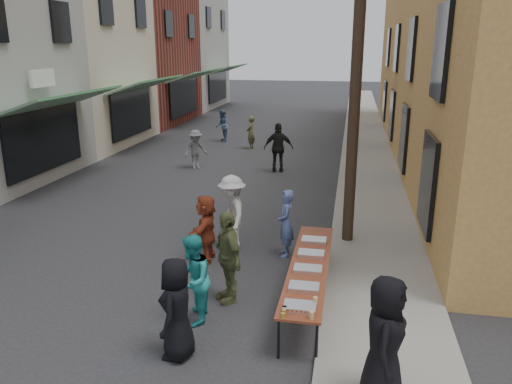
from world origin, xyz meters
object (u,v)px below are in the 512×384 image
at_px(guest_front_a, 177,308).
at_px(server, 385,341).
at_px(catering_tray_sausage, 300,307).
at_px(utility_pole_far, 356,47).
at_px(serving_table, 309,266).
at_px(guest_front_c, 193,280).
at_px(utility_pole_mid, 357,48).
at_px(utility_pole_near, 358,52).

relative_size(guest_front_a, server, 0.91).
distance_m(catering_tray_sausage, server, 1.58).
bearing_deg(guest_front_a, utility_pole_far, 176.49).
distance_m(utility_pole_far, serving_table, 27.34).
distance_m(guest_front_c, server, 3.46).
bearing_deg(utility_pole_mid, serving_table, -92.57).
bearing_deg(guest_front_a, server, 80.68).
height_order(utility_pole_far, catering_tray_sausage, utility_pole_far).
height_order(utility_pole_mid, utility_pole_far, same).
relative_size(utility_pole_mid, catering_tray_sausage, 18.00).
xyz_separation_m(catering_tray_sausage, guest_front_c, (-1.89, 0.55, 0.01)).
bearing_deg(guest_front_c, utility_pole_far, 164.94).
xyz_separation_m(utility_pole_mid, catering_tray_sausage, (-0.68, -16.72, -3.71)).
bearing_deg(server, guest_front_c, 71.47).
bearing_deg(utility_pole_near, guest_front_a, -115.85).
relative_size(utility_pole_near, utility_pole_far, 1.00).
bearing_deg(serving_table, guest_front_c, -149.82).
bearing_deg(utility_pole_mid, utility_pole_far, 90.00).
bearing_deg(serving_table, utility_pole_mid, 87.43).
relative_size(guest_front_c, server, 0.90).
xyz_separation_m(catering_tray_sausage, guest_front_a, (-1.82, -0.43, 0.02)).
bearing_deg(catering_tray_sausage, utility_pole_near, 81.85).
bearing_deg(serving_table, utility_pole_far, 88.57).
distance_m(serving_table, server, 2.93).
distance_m(utility_pole_far, catering_tray_sausage, 28.97).
xyz_separation_m(utility_pole_mid, utility_pole_far, (0.00, 12.00, 0.00)).
xyz_separation_m(utility_pole_far, server, (0.52, -29.73, -3.51)).
height_order(utility_pole_near, serving_table, utility_pole_near).
xyz_separation_m(catering_tray_sausage, server, (1.20, -1.01, 0.20)).
relative_size(catering_tray_sausage, guest_front_a, 0.31).
bearing_deg(guest_front_c, guest_front_a, -6.00).
height_order(guest_front_a, guest_front_c, guest_front_a).
height_order(utility_pole_near, guest_front_c, utility_pole_near).
xyz_separation_m(utility_pole_near, utility_pole_mid, (0.00, 12.00, 0.00)).
relative_size(catering_tray_sausage, guest_front_c, 0.31).
height_order(catering_tray_sausage, server, server).
bearing_deg(guest_front_c, utility_pole_near, 138.55).
height_order(utility_pole_mid, catering_tray_sausage, utility_pole_mid).
bearing_deg(server, guest_front_a, 87.54).
bearing_deg(serving_table, guest_front_a, -131.16).
bearing_deg(catering_tray_sausage, guest_front_a, -166.58).
distance_m(catering_tray_sausage, guest_front_c, 1.97).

